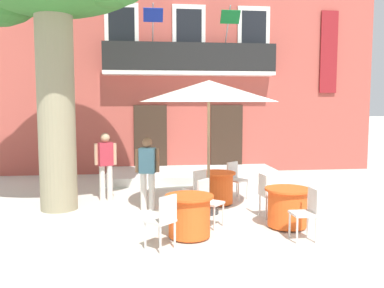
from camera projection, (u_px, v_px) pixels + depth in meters
ground_plane at (223, 209)px, 9.31m from camera, size 120.00×120.00×0.00m
building_facade at (183, 67)px, 15.81m from camera, size 13.00×5.09×7.50m
entrance_step_platform at (193, 175)px, 13.05m from camera, size 5.36×2.34×0.25m
cafe_table_near_tree at (189, 216)px, 7.31m from camera, size 0.86×0.86×0.76m
cafe_chair_near_tree_0 at (163, 218)px, 6.67m from camera, size 0.57×0.57×0.91m
cafe_chair_near_tree_1 at (208, 199)px, 7.96m from camera, size 0.56×0.56×0.91m
cafe_table_middle at (217, 188)px, 9.74m from camera, size 0.86×0.86×0.76m
cafe_chair_middle_0 at (197, 187)px, 9.15m from camera, size 0.56×0.56×0.91m
cafe_chair_middle_1 at (235, 177)px, 10.30m from camera, size 0.56×0.56×0.91m
cafe_table_front at (287, 207)px, 7.91m from camera, size 0.86×0.86×0.76m
cafe_chair_front_0 at (267, 192)px, 8.60m from camera, size 0.45×0.45×0.91m
cafe_chair_front_1 at (307, 210)px, 7.17m from camera, size 0.41×0.41×0.91m
cafe_umbrella at (209, 92)px, 8.68m from camera, size 2.90×2.90×2.85m
pedestrian_near_entrance at (147, 169)px, 9.15m from camera, size 0.53×0.30×1.62m
pedestrian_mid_plaza at (106, 163)px, 10.03m from camera, size 0.53×0.34×1.66m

